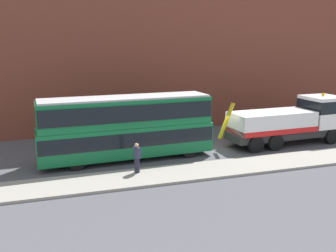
% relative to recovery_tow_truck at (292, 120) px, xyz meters
% --- Properties ---
extents(ground_plane, '(120.00, 120.00, 0.00)m').
position_rel_recovery_tow_truck_xyz_m(ground_plane, '(-5.92, 0.40, -1.76)').
color(ground_plane, '#4C4C51').
extents(near_kerb, '(60.00, 2.80, 0.15)m').
position_rel_recovery_tow_truck_xyz_m(near_kerb, '(-5.92, -3.80, -1.68)').
color(near_kerb, gray).
rests_on(near_kerb, ground_plane).
extents(building_facade, '(60.00, 1.50, 16.00)m').
position_rel_recovery_tow_truck_xyz_m(building_facade, '(-5.92, 7.91, 6.31)').
color(building_facade, brown).
rests_on(building_facade, ground_plane).
extents(recovery_tow_truck, '(10.20, 3.06, 3.67)m').
position_rel_recovery_tow_truck_xyz_m(recovery_tow_truck, '(0.00, 0.00, 0.00)').
color(recovery_tow_truck, '#2D2D2D').
rests_on(recovery_tow_truck, ground_plane).
extents(double_decker_bus, '(11.13, 3.07, 4.06)m').
position_rel_recovery_tow_truck_xyz_m(double_decker_bus, '(-12.36, -0.02, 0.47)').
color(double_decker_bus, '#146B38').
rests_on(double_decker_bus, ground_plane).
extents(pedestrian_onlooker, '(0.41, 0.47, 1.71)m').
position_rel_recovery_tow_truck_xyz_m(pedestrian_onlooker, '(-12.44, -3.12, -0.77)').
color(pedestrian_onlooker, '#232333').
rests_on(pedestrian_onlooker, near_kerb).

